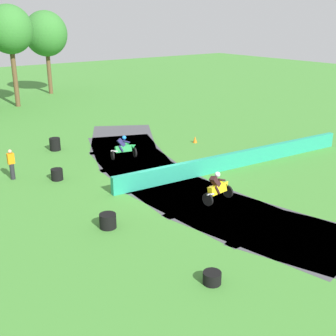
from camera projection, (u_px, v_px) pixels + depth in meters
ground_plane at (164, 183)px, 22.19m from camera, size 120.00×120.00×0.00m
track_asphalt at (180, 180)px, 22.68m from camera, size 8.91×26.52×0.01m
safety_barrier at (239, 159)px, 24.53m from camera, size 15.77×1.61×0.90m
motorcycle_lead_green at (124, 148)px, 26.02m from camera, size 1.73×1.10×1.42m
motorcycle_chase_yellow at (218, 187)px, 19.94m from camera, size 1.68×0.86×1.43m
tire_stack_near at (55, 144)px, 27.56m from camera, size 0.68×0.68×0.80m
tire_stack_mid_a at (57, 174)px, 22.58m from camera, size 0.61×0.61×0.60m
tire_stack_mid_b at (108, 221)px, 17.45m from camera, size 0.69×0.69×0.60m
tire_stack_far at (212, 278)px, 13.83m from camera, size 0.60×0.60×0.40m
track_marshal at (11, 164)px, 22.51m from camera, size 0.34×0.24×1.63m
traffic_cone at (195, 140)px, 29.28m from camera, size 0.28×0.28×0.44m
tree_far_right at (9, 30)px, 38.92m from camera, size 4.15×4.15×9.18m
tree_distant at (46, 34)px, 45.97m from camera, size 4.52×4.52×8.75m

